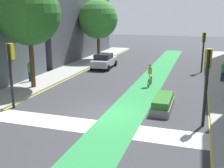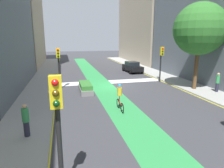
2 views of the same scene
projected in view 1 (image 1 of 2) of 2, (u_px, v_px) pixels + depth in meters
The scene contains 15 objects.
ground_plane at pixel (103, 114), 16.40m from camera, with size 120.00×120.00×0.00m, color #38383D.
bike_lane_paint at pixel (124, 116), 16.03m from camera, with size 2.40×60.00×0.01m, color #2D8C47.
crosswalk_band at pixel (91, 126), 14.56m from camera, with size 12.00×1.80×0.01m, color silver.
curb_stripe_left at pixel (17, 104), 18.17m from camera, with size 0.16×60.00×0.01m, color yellow.
curb_stripe_right at pixel (210, 126), 14.63m from camera, with size 0.16×60.00×0.01m, color yellow.
traffic_signal_near_right at pixel (207, 73), 14.02m from camera, with size 0.35×0.52×4.04m.
traffic_signal_near_left at pixel (11, 63), 16.78m from camera, with size 0.35×0.52×4.01m.
traffic_signal_far_right at pixel (204, 44), 27.22m from camera, with size 0.35×0.52×3.93m.
car_silver_left_far at pixel (104, 61), 29.74m from camera, with size 2.17×4.27×1.57m.
cyclist_in_lane at pixel (150, 74), 22.32m from camera, with size 0.32×1.73×1.86m.
pedestrian_sidewalk_right_a at pixel (223, 71), 23.31m from camera, with size 0.34×0.34×1.69m.
pedestrian_sidewalk_left_a at pixel (30, 71), 23.35m from camera, with size 0.34×0.34×1.76m.
street_tree_near at pixel (28, 13), 20.42m from camera, with size 4.76×4.76×8.00m.
street_tree_far at pixel (98, 19), 33.44m from camera, with size 4.72×4.72×7.27m.
median_planter at pixel (163, 103), 16.95m from camera, with size 1.10×3.16×0.85m.
Camera 1 is at (5.20, -14.56, 5.77)m, focal length 44.51 mm.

